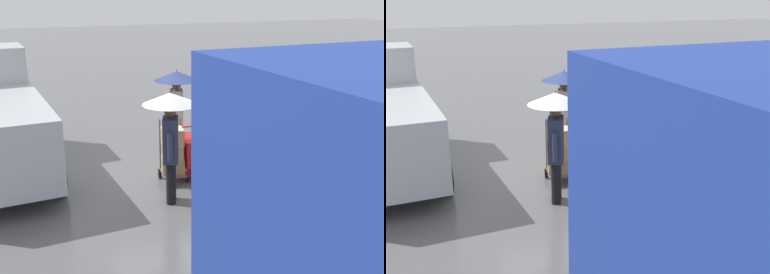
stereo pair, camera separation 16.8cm
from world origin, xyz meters
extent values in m
plane|color=#5B5B5E|center=(0.00, 0.00, 0.00)|extent=(90.00, 90.00, 0.00)
cylinder|color=silver|center=(-2.85, -0.35, 0.00)|extent=(1.59, 1.59, 0.01)
cylinder|color=#999BA0|center=(-0.98, 4.47, 0.00)|extent=(2.73, 2.73, 0.01)
cylinder|color=black|center=(2.58, -3.02, 0.36)|extent=(0.28, 0.73, 0.72)
cylinder|color=black|center=(2.42, 0.20, 0.36)|extent=(0.28, 0.73, 0.72)
cube|color=red|center=(-0.41, 0.30, 0.60)|extent=(0.55, 0.78, 0.56)
cube|color=red|center=(-0.41, 0.30, 0.14)|extent=(0.49, 0.70, 0.04)
cylinder|color=red|center=(-0.42, -0.11, 1.00)|extent=(0.58, 0.06, 0.04)
sphere|color=black|center=(-0.60, 0.62, 0.05)|extent=(0.10, 0.10, 0.10)
sphere|color=black|center=(-0.19, 0.60, 0.05)|extent=(0.10, 0.10, 0.10)
sphere|color=black|center=(-0.63, 0.01, 0.05)|extent=(0.10, 0.10, 0.10)
sphere|color=black|center=(-0.21, -0.01, 0.05)|extent=(0.10, 0.10, 0.10)
cube|color=#515156|center=(0.11, 0.48, 0.22)|extent=(0.59, 0.68, 0.03)
cylinder|color=#515156|center=(-0.16, 0.23, 0.77)|extent=(0.04, 0.04, 1.10)
cylinder|color=#515156|center=(0.27, 0.15, 0.77)|extent=(0.04, 0.04, 1.10)
cylinder|color=black|center=(-0.18, 0.23, 0.10)|extent=(0.09, 0.21, 0.20)
cylinder|color=black|center=(0.29, 0.14, 0.10)|extent=(0.09, 0.21, 0.20)
cube|color=#A37F51|center=(0.11, 0.48, 0.39)|extent=(0.54, 0.52, 0.32)
cube|color=tan|center=(0.11, 0.48, 0.70)|extent=(0.46, 0.59, 0.29)
cube|color=tan|center=(0.11, 0.48, 1.01)|extent=(0.51, 0.50, 0.33)
cylinder|color=black|center=(-0.58, -1.09, 0.41)|extent=(0.18, 0.18, 0.82)
cylinder|color=black|center=(-0.52, -0.90, 0.41)|extent=(0.18, 0.18, 0.82)
cube|color=#B2A899|center=(-0.55, -1.00, 1.24)|extent=(0.40, 0.50, 0.84)
sphere|color=#8C6647|center=(-0.55, -1.00, 1.78)|extent=(0.22, 0.22, 0.22)
cylinder|color=#B2A899|center=(-0.63, -1.25, 1.19)|extent=(0.10, 0.10, 0.55)
cylinder|color=#B2A899|center=(-0.51, -0.82, 1.46)|extent=(0.32, 0.19, 0.50)
cylinder|color=#333338|center=(-0.52, -0.90, 1.62)|extent=(0.02, 0.02, 0.86)
cone|color=navy|center=(-0.52, -0.90, 2.00)|extent=(1.04, 1.04, 0.22)
sphere|color=#333338|center=(-0.52, -0.90, 2.13)|extent=(0.04, 0.04, 0.04)
cube|color=brown|center=(-0.36, -1.06, 1.28)|extent=(0.24, 0.33, 0.44)
cylinder|color=black|center=(-1.80, 0.19, 0.41)|extent=(0.18, 0.18, 0.82)
cylinder|color=black|center=(-1.61, 0.12, 0.41)|extent=(0.18, 0.18, 0.82)
cube|color=black|center=(-1.71, 0.16, 1.24)|extent=(0.51, 0.42, 0.84)
sphere|color=beige|center=(-1.71, 0.16, 1.78)|extent=(0.22, 0.22, 0.22)
cylinder|color=black|center=(-1.95, 0.25, 1.19)|extent=(0.10, 0.10, 0.55)
cylinder|color=black|center=(-1.53, 0.11, 1.46)|extent=(0.20, 0.32, 0.50)
cylinder|color=#333338|center=(-1.61, 0.12, 1.62)|extent=(0.02, 0.02, 0.86)
cone|color=#E0668E|center=(-1.61, 0.12, 2.00)|extent=(1.04, 1.04, 0.22)
sphere|color=#333338|center=(-1.61, 0.12, 2.13)|extent=(0.04, 0.04, 0.04)
cube|color=#33664C|center=(-1.78, -0.03, 1.28)|extent=(0.34, 0.26, 0.44)
cylinder|color=black|center=(0.51, 1.46, 0.41)|extent=(0.18, 0.18, 0.82)
cylinder|color=black|center=(0.44, 1.28, 0.41)|extent=(0.18, 0.18, 0.82)
cube|color=#282D47|center=(0.48, 1.37, 1.24)|extent=(0.43, 0.51, 0.84)
sphere|color=brown|center=(0.48, 1.37, 1.78)|extent=(0.22, 0.22, 0.22)
cylinder|color=#282D47|center=(0.57, 1.61, 1.19)|extent=(0.10, 0.10, 0.55)
cylinder|color=#282D47|center=(0.42, 1.20, 1.46)|extent=(0.32, 0.21, 0.50)
cylinder|color=#333338|center=(0.44, 1.28, 1.62)|extent=(0.02, 0.02, 0.86)
cone|color=white|center=(0.44, 1.28, 2.00)|extent=(1.04, 1.04, 0.22)
sphere|color=#333338|center=(0.44, 1.28, 2.13)|extent=(0.04, 0.04, 0.04)
camera|label=1|loc=(3.35, 9.29, 3.90)|focal=44.67mm
camera|label=2|loc=(3.19, 9.35, 3.90)|focal=44.67mm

